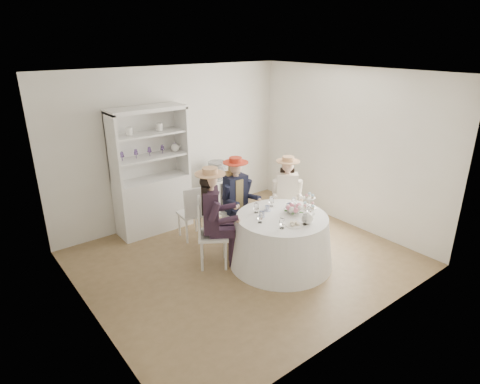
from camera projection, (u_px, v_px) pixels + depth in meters
ground at (244, 259)px, 6.06m from camera, size 4.50×4.50×0.00m
ceiling at (245, 73)px, 5.09m from camera, size 4.50×4.50×0.00m
wall_back at (173, 146)px, 7.04m from camera, size 4.50×0.00×4.50m
wall_front at (366, 223)px, 4.10m from camera, size 4.50×0.00×4.50m
wall_left at (80, 215)px, 4.28m from camera, size 0.00×4.50×4.50m
wall_right at (347, 148)px, 6.87m from camera, size 0.00×4.50×4.50m
tea_table at (281, 240)px, 5.82m from camera, size 1.51×1.51×0.75m
hutch at (152, 188)px, 6.75m from camera, size 1.27×0.52×2.11m
side_table at (218, 196)px, 7.57m from camera, size 0.45×0.45×0.66m
hatbox at (217, 170)px, 7.39m from camera, size 0.40×0.40×0.33m
guest_left at (213, 212)px, 5.61m from camera, size 0.64×0.60×1.49m
guest_mid at (236, 195)px, 6.36m from camera, size 0.51×0.53×1.40m
guest_right at (287, 191)px, 6.58m from camera, size 0.56×0.58×1.35m
spare_chair at (193, 211)px, 6.49m from camera, size 0.42×0.42×0.92m
teacup_a at (262, 214)px, 5.66m from camera, size 0.11×0.11×0.07m
teacup_b at (267, 208)px, 5.86m from camera, size 0.09×0.09×0.07m
teacup_c at (289, 206)px, 5.92m from camera, size 0.12×0.12×0.08m
flower_bowl at (293, 211)px, 5.80m from camera, size 0.25×0.25×0.06m
flower_arrangement at (294, 208)px, 5.73m from camera, size 0.19×0.19×0.07m
table_teapot at (307, 218)px, 5.45m from camera, size 0.22×0.16×0.17m
sandwich_plate at (294, 224)px, 5.41m from camera, size 0.24×0.24×0.05m
cupcake_stand at (309, 203)px, 5.94m from camera, size 0.24×0.24×0.22m
stemware_set at (282, 211)px, 5.66m from camera, size 0.83×0.83×0.15m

